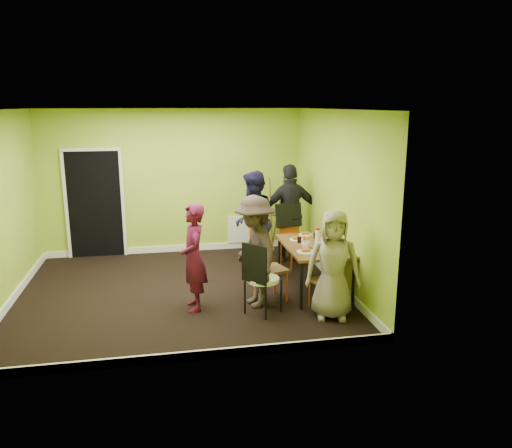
% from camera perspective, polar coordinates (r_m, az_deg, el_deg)
% --- Properties ---
extents(ground, '(5.00, 5.00, 0.00)m').
position_cam_1_polar(ground, '(8.03, -8.51, -7.60)').
color(ground, black).
rests_on(ground, ground).
extents(room_walls, '(5.04, 4.54, 2.82)m').
position_cam_1_polar(room_walls, '(7.77, -8.95, -0.68)').
color(room_walls, '#93B12D').
rests_on(room_walls, ground).
extents(dining_table, '(0.90, 1.50, 0.75)m').
position_cam_1_polar(dining_table, '(7.81, 6.64, -2.76)').
color(dining_table, black).
rests_on(dining_table, ground).
extents(chair_left_far, '(0.48, 0.47, 0.89)m').
position_cam_1_polar(chair_left_far, '(8.58, 0.21, -2.52)').
color(chair_left_far, '#DD5A14').
rests_on(chair_left_far, ground).
extents(chair_left_near, '(0.53, 0.53, 1.03)m').
position_cam_1_polar(chair_left_near, '(7.39, 1.09, -4.56)').
color(chair_left_near, '#DD5A14').
rests_on(chair_left_near, ground).
extents(chair_back_end, '(0.59, 0.65, 1.12)m').
position_cam_1_polar(chair_back_end, '(9.11, 3.91, 0.28)').
color(chair_back_end, '#DD5A14').
rests_on(chair_back_end, ground).
extents(chair_front_end, '(0.49, 0.49, 0.90)m').
position_cam_1_polar(chair_front_end, '(7.15, 8.37, -5.94)').
color(chair_front_end, '#DD5A14').
rests_on(chair_front_end, ground).
extents(chair_bentwood, '(0.57, 0.57, 1.04)m').
position_cam_1_polar(chair_bentwood, '(6.91, 0.46, -5.88)').
color(chair_bentwood, black).
rests_on(chair_bentwood, ground).
extents(easel, '(0.60, 0.57, 1.51)m').
position_cam_1_polar(easel, '(9.96, 1.53, 1.18)').
color(easel, brown).
rests_on(easel, ground).
extents(plate_near_left, '(0.23, 0.23, 0.01)m').
position_cam_1_polar(plate_near_left, '(8.05, 4.70, -1.76)').
color(plate_near_left, white).
rests_on(plate_near_left, dining_table).
extents(plate_near_right, '(0.27, 0.27, 0.01)m').
position_cam_1_polar(plate_near_right, '(7.39, 5.70, -3.18)').
color(plate_near_right, white).
rests_on(plate_near_right, dining_table).
extents(plate_far_back, '(0.21, 0.21, 0.01)m').
position_cam_1_polar(plate_far_back, '(8.35, 5.64, -1.22)').
color(plate_far_back, white).
rests_on(plate_far_back, dining_table).
extents(plate_far_front, '(0.26, 0.26, 0.01)m').
position_cam_1_polar(plate_far_front, '(7.33, 8.19, -3.40)').
color(plate_far_front, white).
rests_on(plate_far_front, dining_table).
extents(plate_wall_back, '(0.26, 0.26, 0.01)m').
position_cam_1_polar(plate_wall_back, '(7.96, 7.99, -2.02)').
color(plate_wall_back, white).
rests_on(plate_wall_back, dining_table).
extents(plate_wall_front, '(0.23, 0.23, 0.01)m').
position_cam_1_polar(plate_wall_front, '(7.73, 9.15, -2.54)').
color(plate_wall_front, white).
rests_on(plate_wall_front, dining_table).
extents(thermos, '(0.07, 0.07, 0.24)m').
position_cam_1_polar(thermos, '(7.74, 7.04, -1.55)').
color(thermos, white).
rests_on(thermos, dining_table).
extents(blue_bottle, '(0.09, 0.09, 0.19)m').
position_cam_1_polar(blue_bottle, '(7.60, 9.32, -2.13)').
color(blue_bottle, '#1C2DD5').
rests_on(blue_bottle, dining_table).
extents(orange_bottle, '(0.04, 0.04, 0.08)m').
position_cam_1_polar(orange_bottle, '(7.96, 5.51, -1.70)').
color(orange_bottle, '#DD5A14').
rests_on(orange_bottle, dining_table).
extents(glass_mid, '(0.06, 0.06, 0.09)m').
position_cam_1_polar(glass_mid, '(7.88, 4.96, -1.82)').
color(glass_mid, black).
rests_on(glass_mid, dining_table).
extents(glass_back, '(0.06, 0.06, 0.09)m').
position_cam_1_polar(glass_back, '(8.16, 6.79, -1.32)').
color(glass_back, black).
rests_on(glass_back, dining_table).
extents(glass_front, '(0.07, 0.07, 0.10)m').
position_cam_1_polar(glass_front, '(7.43, 8.90, -2.85)').
color(glass_front, black).
rests_on(glass_front, dining_table).
extents(cup_a, '(0.14, 0.14, 0.11)m').
position_cam_1_polar(cup_a, '(7.57, 5.74, -2.40)').
color(cup_a, white).
rests_on(cup_a, dining_table).
extents(cup_b, '(0.11, 0.11, 0.10)m').
position_cam_1_polar(cup_b, '(7.82, 7.54, -1.95)').
color(cup_b, white).
rests_on(cup_b, dining_table).
extents(person_standing, '(0.40, 0.58, 1.54)m').
position_cam_1_polar(person_standing, '(7.10, -7.14, -3.82)').
color(person_standing, '#500D2C').
rests_on(person_standing, ground).
extents(person_left_far, '(0.92, 1.03, 1.76)m').
position_cam_1_polar(person_left_far, '(8.73, -0.35, 0.32)').
color(person_left_far, '#161433').
rests_on(person_left_far, ground).
extents(person_left_near, '(0.80, 1.15, 1.63)m').
position_cam_1_polar(person_left_near, '(7.17, -0.12, -3.16)').
color(person_left_near, '#322521').
rests_on(person_left_near, ground).
extents(person_back_end, '(1.10, 0.55, 1.81)m').
position_cam_1_polar(person_back_end, '(9.28, 3.96, 1.26)').
color(person_back_end, black).
rests_on(person_back_end, ground).
extents(person_front_end, '(0.84, 0.65, 1.51)m').
position_cam_1_polar(person_front_end, '(6.85, 8.80, -4.65)').
color(person_front_end, gray).
rests_on(person_front_end, ground).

